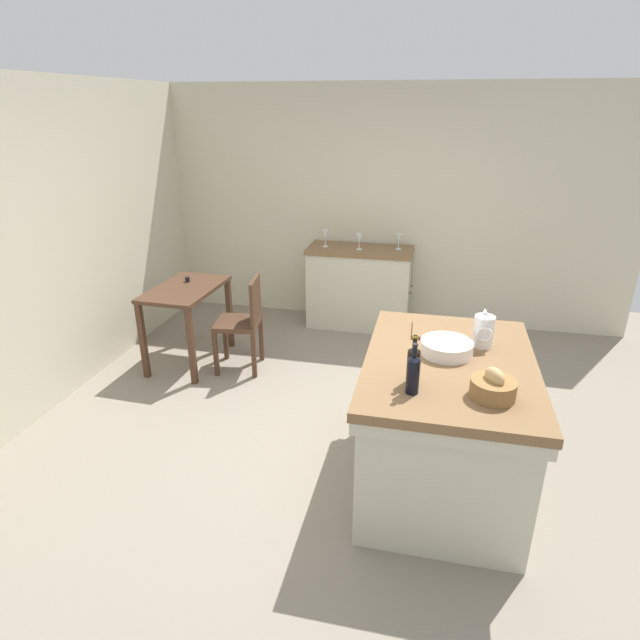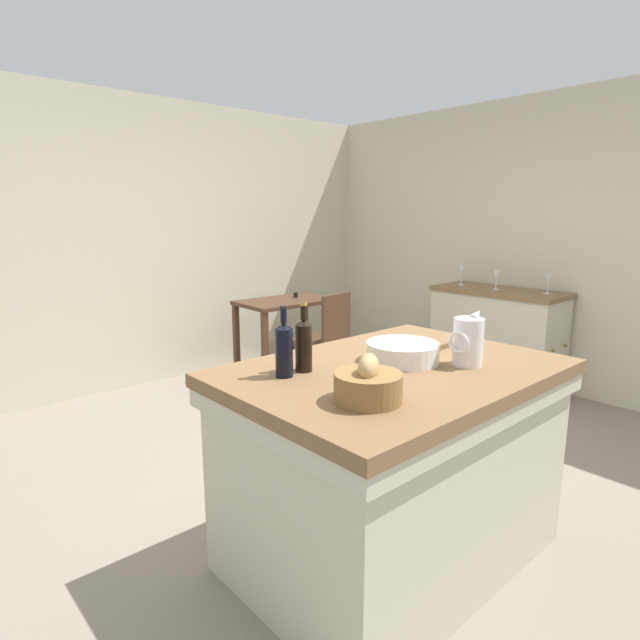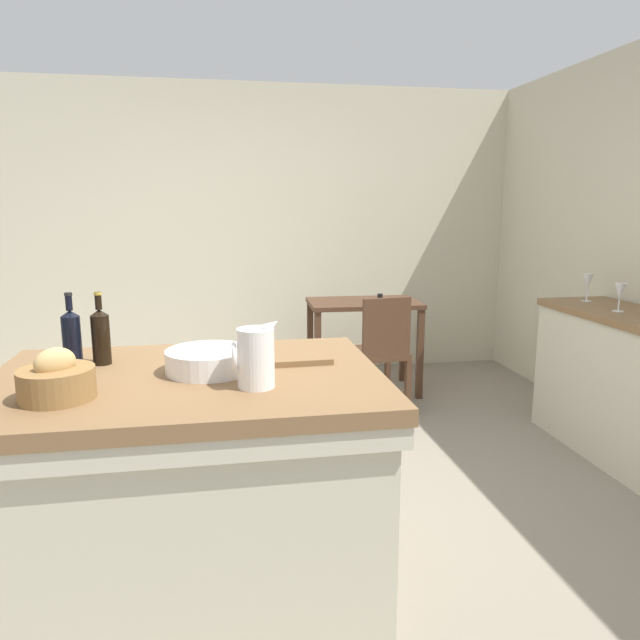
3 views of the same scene
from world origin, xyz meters
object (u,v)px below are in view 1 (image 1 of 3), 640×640
(wash_bowl, at_px, (447,348))
(wine_glass_left, at_px, (359,239))
(side_cabinet, at_px, (359,287))
(wine_glass_middle, at_px, (325,235))
(bread_basket, at_px, (493,387))
(cutting_board, at_px, (429,330))
(wine_bottle_dark, at_px, (413,364))
(island_table, at_px, (444,418))
(wine_glass_far_left, at_px, (399,239))
(pitcher, at_px, (483,331))
(writing_desk, at_px, (186,300))
(wine_bottle_amber, at_px, (413,373))
(wooden_chair, at_px, (244,320))

(wash_bowl, distance_m, wine_glass_left, 2.62)
(side_cabinet, height_order, wine_glass_middle, wine_glass_middle)
(side_cabinet, bearing_deg, bread_basket, -158.67)
(cutting_board, distance_m, wine_bottle_dark, 0.77)
(wine_glass_middle, bearing_deg, cutting_board, -150.94)
(island_table, height_order, wine_glass_far_left, wine_glass_far_left)
(pitcher, bearing_deg, writing_desk, 68.05)
(writing_desk, xyz_separation_m, bread_basket, (-1.71, -2.65, 0.34))
(wine_bottle_amber, bearing_deg, wooden_chair, 43.46)
(wine_glass_middle, bearing_deg, wine_bottle_dark, -158.84)
(wine_bottle_dark, bearing_deg, cutting_board, -5.39)
(bread_basket, height_order, wine_glass_far_left, bread_basket)
(cutting_board, relative_size, wine_glass_far_left, 1.86)
(cutting_board, relative_size, wine_glass_middle, 1.64)
(wash_bowl, distance_m, cutting_board, 0.35)
(bread_basket, relative_size, wine_glass_left, 1.41)
(writing_desk, bearing_deg, wooden_chair, -92.59)
(wine_bottle_amber, distance_m, wine_glass_middle, 3.23)
(wine_glass_left, bearing_deg, island_table, -159.24)
(wash_bowl, xyz_separation_m, wine_glass_far_left, (2.56, 0.51, 0.06))
(island_table, distance_m, wine_glass_far_left, 2.74)
(wine_glass_left, bearing_deg, pitcher, -153.12)
(wooden_chair, relative_size, pitcher, 3.59)
(wash_bowl, bearing_deg, side_cabinet, 20.30)
(wooden_chair, relative_size, cutting_board, 2.94)
(wash_bowl, bearing_deg, wine_glass_left, 20.83)
(cutting_board, bearing_deg, pitcher, -116.25)
(wooden_chair, distance_m, wine_glass_far_left, 1.96)
(wash_bowl, relative_size, wine_glass_left, 1.90)
(island_table, distance_m, writing_desk, 2.76)
(wooden_chair, bearing_deg, wash_bowl, -123.34)
(wash_bowl, height_order, cutting_board, wash_bowl)
(cutting_board, xyz_separation_m, wine_bottle_dark, (-0.76, 0.07, 0.11))
(bread_basket, bearing_deg, cutting_board, 23.55)
(island_table, relative_size, bread_basket, 6.02)
(wash_bowl, distance_m, wine_bottle_amber, 0.57)
(wash_bowl, bearing_deg, writing_desk, 63.01)
(writing_desk, height_order, wine_glass_middle, wine_glass_middle)
(wash_bowl, bearing_deg, wine_glass_middle, 27.83)
(bread_basket, xyz_separation_m, wine_glass_middle, (2.98, 1.56, 0.06))
(cutting_board, bearing_deg, wine_glass_left, 21.09)
(wine_glass_middle, bearing_deg, wine_glass_far_left, -85.42)
(wine_bottle_dark, height_order, wine_bottle_amber, same)
(pitcher, distance_m, cutting_board, 0.39)
(wooden_chair, height_order, wine_bottle_dark, wine_bottle_dark)
(island_table, xyz_separation_m, wash_bowl, (0.08, 0.03, 0.47))
(side_cabinet, relative_size, wine_bottle_dark, 3.99)
(side_cabinet, relative_size, wine_glass_left, 6.78)
(island_table, relative_size, pitcher, 5.81)
(wine_bottle_amber, bearing_deg, writing_desk, 51.68)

